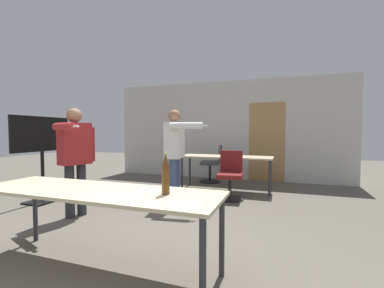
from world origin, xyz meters
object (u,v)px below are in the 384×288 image
(tv_screen, at_px, (42,148))
(beer_bottle, at_px, (166,174))
(person_left_plaid, at_px, (75,152))
(office_chair_mid_tucked, at_px, (213,165))
(person_far_watching, at_px, (175,148))
(office_chair_far_right, at_px, (230,177))

(tv_screen, xyz_separation_m, beer_bottle, (3.21, -1.55, -0.06))
(person_left_plaid, height_order, office_chair_mid_tucked, person_left_plaid)
(person_far_watching, height_order, office_chair_mid_tucked, person_far_watching)
(person_far_watching, xyz_separation_m, office_chair_far_right, (0.89, 0.62, -0.58))
(tv_screen, bearing_deg, person_far_watching, -72.11)
(person_far_watching, height_order, person_left_plaid, person_far_watching)
(person_left_plaid, relative_size, office_chair_far_right, 1.79)
(person_far_watching, distance_m, office_chair_far_right, 1.23)
(tv_screen, distance_m, office_chair_far_right, 3.54)
(beer_bottle, bearing_deg, person_far_watching, 111.07)
(person_left_plaid, bearing_deg, office_chair_mid_tucked, 178.47)
(tv_screen, xyz_separation_m, office_chair_mid_tucked, (2.49, 2.83, -0.53))
(office_chair_far_right, bearing_deg, beer_bottle, 85.18)
(person_far_watching, xyz_separation_m, person_left_plaid, (-1.13, -1.20, -0.02))
(person_left_plaid, distance_m, office_chair_mid_tucked, 3.56)
(office_chair_far_right, relative_size, beer_bottle, 2.55)
(office_chair_mid_tucked, relative_size, beer_bottle, 2.66)
(office_chair_far_right, bearing_deg, person_far_watching, 30.06)
(person_far_watching, distance_m, person_left_plaid, 1.65)
(person_left_plaid, xyz_separation_m, office_chair_far_right, (2.01, 1.82, -0.56))
(office_chair_mid_tucked, relative_size, office_chair_far_right, 1.04)
(tv_screen, height_order, office_chair_mid_tucked, tv_screen)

